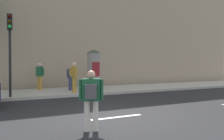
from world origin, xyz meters
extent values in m
plane|color=#232326|center=(0.00, 0.00, 0.00)|extent=(80.00, 80.00, 0.00)
cube|color=#B2ADA3|center=(0.00, 7.00, 0.07)|extent=(36.00, 4.00, 0.15)
cube|color=silver|center=(0.00, 0.00, 0.00)|extent=(1.80, 0.16, 0.01)
cube|color=tan|center=(0.00, 12.00, 5.86)|extent=(36.00, 5.00, 11.71)
cylinder|color=black|center=(-3.20, 5.35, 1.79)|extent=(0.12, 0.12, 3.28)
cube|color=black|center=(-3.20, 5.17, 3.81)|extent=(0.24, 0.24, 0.75)
sphere|color=#390605|center=(-3.20, 5.04, 4.04)|extent=(0.16, 0.16, 0.16)
sphere|color=#3C2906|center=(-3.20, 5.04, 3.80)|extent=(0.16, 0.16, 0.16)
sphere|color=green|center=(-3.20, 5.04, 3.56)|extent=(0.16, 0.16, 0.16)
cylinder|color=gray|center=(1.77, 6.98, 1.36)|extent=(0.85, 0.85, 2.42)
cone|color=#334C33|center=(1.77, 6.98, 2.67)|extent=(0.93, 0.93, 0.20)
cube|color=maroon|center=(1.77, 6.55, 1.48)|extent=(0.51, 0.02, 0.90)
cylinder|color=silver|center=(-1.35, -0.98, 0.39)|extent=(0.14, 0.14, 0.79)
cylinder|color=silver|center=(-1.14, -1.06, 0.39)|extent=(0.14, 0.14, 0.79)
cube|color=#1E5938|center=(-1.25, -1.02, 1.07)|extent=(0.50, 0.38, 0.56)
cylinder|color=#1E5938|center=(-1.50, -0.92, 1.07)|extent=(0.09, 0.09, 0.53)
cylinder|color=#1E5938|center=(-1.00, -1.12, 1.07)|extent=(0.09, 0.09, 0.53)
sphere|color=tan|center=(-1.25, -1.02, 1.45)|extent=(0.21, 0.21, 0.21)
cube|color=#4C4C51|center=(-1.31, -1.19, 1.04)|extent=(0.32, 0.25, 0.36)
cylinder|color=navy|center=(0.13, 6.88, 0.55)|extent=(0.14, 0.14, 0.79)
cylinder|color=navy|center=(0.33, 6.98, 0.55)|extent=(0.14, 0.14, 0.79)
cube|color=navy|center=(0.23, 6.93, 1.22)|extent=(0.50, 0.41, 0.56)
cylinder|color=navy|center=(-0.01, 6.82, 1.22)|extent=(0.09, 0.09, 0.53)
cylinder|color=navy|center=(0.47, 7.05, 1.22)|extent=(0.09, 0.09, 0.53)
sphere|color=tan|center=(0.23, 6.93, 1.61)|extent=(0.21, 0.21, 0.21)
cube|color=#4C4C51|center=(0.15, 7.09, 1.19)|extent=(0.32, 0.27, 0.36)
cylinder|color=#B78C33|center=(-1.46, 7.95, 0.59)|extent=(0.14, 0.14, 0.88)
cylinder|color=#B78C33|center=(-1.60, 8.11, 0.59)|extent=(0.14, 0.14, 0.88)
cube|color=#1E5938|center=(-1.53, 8.03, 1.34)|extent=(0.46, 0.48, 0.62)
cylinder|color=#1E5938|center=(-1.36, 7.84, 1.34)|extent=(0.09, 0.09, 0.59)
cylinder|color=#1E5938|center=(-1.71, 8.22, 1.34)|extent=(0.09, 0.09, 0.59)
sphere|color=beige|center=(-1.53, 8.03, 1.77)|extent=(0.24, 0.24, 0.24)
cube|color=black|center=(-1.40, 8.15, 1.31)|extent=(0.31, 0.31, 0.36)
cylinder|color=#B78C33|center=(0.04, 5.61, 0.59)|extent=(0.14, 0.14, 0.89)
cylinder|color=#B78C33|center=(0.17, 5.77, 0.59)|extent=(0.14, 0.14, 0.89)
cube|color=#B78C33|center=(0.10, 5.69, 1.35)|extent=(0.44, 0.46, 0.63)
cylinder|color=#B78C33|center=(-0.06, 5.51, 1.35)|extent=(0.09, 0.09, 0.60)
cylinder|color=#B78C33|center=(0.26, 5.88, 1.35)|extent=(0.09, 0.09, 0.60)
sphere|color=beige|center=(0.10, 5.69, 1.78)|extent=(0.24, 0.24, 0.24)
cube|color=#B78C33|center=(-0.03, 5.81, 1.32)|extent=(0.30, 0.32, 0.36)
camera|label=1|loc=(-3.03, -6.05, 1.66)|focal=33.44mm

